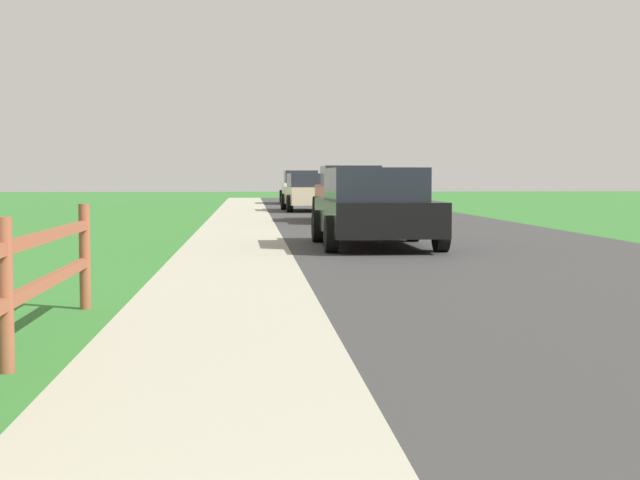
{
  "coord_description": "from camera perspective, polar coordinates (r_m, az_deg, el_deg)",
  "views": [
    {
      "loc": [
        -0.73,
        -0.11,
        1.31
      ],
      "look_at": [
        -0.12,
        7.95,
        0.77
      ],
      "focal_mm": 52.91,
      "sensor_mm": 36.0,
      "label": 1
    }
  ],
  "objects": [
    {
      "name": "ground_plane",
      "position": [
        25.15,
        -2.66,
        0.82
      ],
      "size": [
        120.0,
        120.0,
        0.0
      ],
      "primitive_type": "plane",
      "color": "#31702C"
    },
    {
      "name": "road_asphalt",
      "position": [
        27.47,
        4.54,
        1.08
      ],
      "size": [
        7.0,
        66.0,
        0.01
      ],
      "primitive_type": "cube",
      "color": "#363636",
      "rests_on": "ground"
    },
    {
      "name": "curb_concrete",
      "position": [
        27.24,
        -9.1,
        1.02
      ],
      "size": [
        6.0,
        66.0,
        0.01
      ],
      "primitive_type": "cube",
      "color": "#A7A28E",
      "rests_on": "ground"
    },
    {
      "name": "grass_verge",
      "position": [
        27.4,
        -12.23,
        1.0
      ],
      "size": [
        5.0,
        66.0,
        0.0
      ],
      "primitive_type": "cube",
      "color": "#31702C",
      "rests_on": "ground"
    },
    {
      "name": "parked_suv_black",
      "position": [
        17.82,
        3.35,
        2.01
      ],
      "size": [
        2.2,
        4.38,
        1.49
      ],
      "color": "black",
      "rests_on": "ground"
    },
    {
      "name": "parked_car_red",
      "position": [
        27.93,
        1.83,
        2.84
      ],
      "size": [
        2.08,
        4.42,
        1.65
      ],
      "color": "maroon",
      "rests_on": "ground"
    },
    {
      "name": "parked_car_beige",
      "position": [
        36.65,
        -0.65,
        2.9
      ],
      "size": [
        2.13,
        4.7,
        1.46
      ],
      "color": "#C6B793",
      "rests_on": "ground"
    },
    {
      "name": "parked_car_white",
      "position": [
        46.87,
        -1.18,
        3.23
      ],
      "size": [
        2.03,
        4.84,
        1.64
      ],
      "color": "white",
      "rests_on": "ground"
    }
  ]
}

